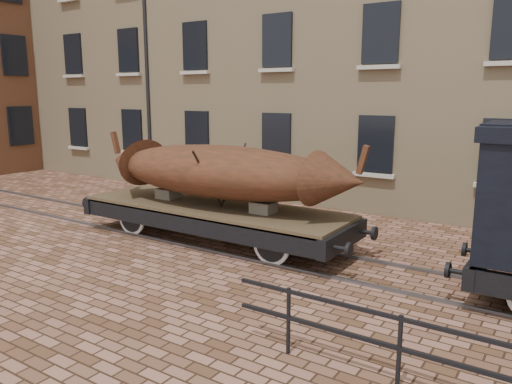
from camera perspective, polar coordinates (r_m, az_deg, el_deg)
The scene contains 4 objects.
ground at distance 12.03m, azimuth 0.24°, elevation -6.67°, with size 90.00×90.00×0.00m, color #533420.
rail_track at distance 12.02m, azimuth 0.25°, elevation -6.54°, with size 30.00×1.52×0.06m.
flatcar_wagon at distance 12.59m, azimuth -4.95°, elevation -2.34°, with size 8.01×2.17×1.21m.
iron_boat at distance 12.22m, azimuth -3.99°, elevation 2.37°, with size 7.36×2.31×1.73m.
Camera 1 is at (6.26, -9.59, 3.69)m, focal length 35.00 mm.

